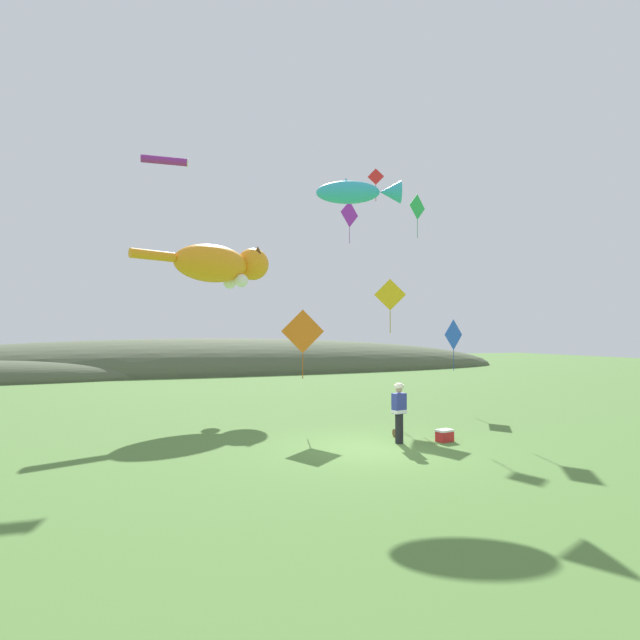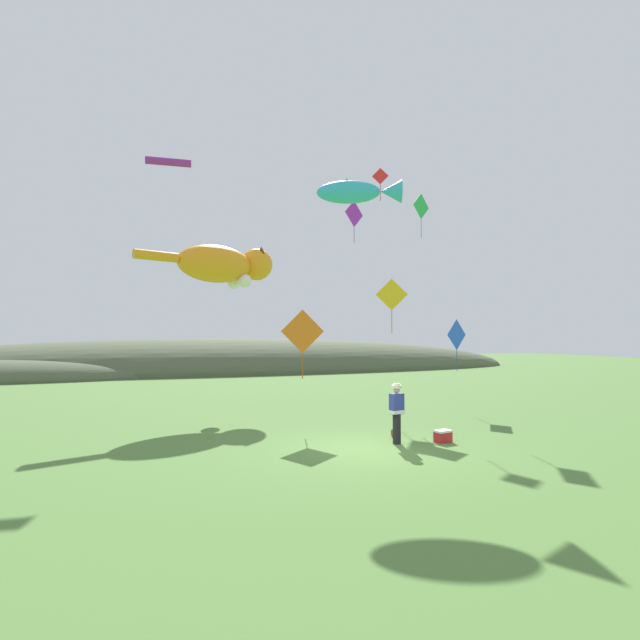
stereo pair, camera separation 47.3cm
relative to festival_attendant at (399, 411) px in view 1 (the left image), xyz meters
The scene contains 14 objects.
ground_plane 1.50m from the festival_attendant, 164.51° to the right, with size 120.00×120.00×0.00m, color #517A38.
distant_hill_ridge 31.84m from the festival_attendant, 94.69° to the left, with size 60.75×15.24×5.84m.
festival_attendant is the anchor object (origin of this frame).
kite_spool 1.26m from the festival_attendant, 66.41° to the left, with size 0.14×0.25×0.25m.
picnic_cooler 1.63m from the festival_attendant, 10.31° to the right, with size 0.55×0.42×0.36m.
kite_giant_cat 12.46m from the festival_attendant, 108.62° to the left, with size 6.56×3.15×2.08m.
kite_fish_windsock 8.55m from the festival_attendant, 83.59° to the left, with size 3.28×1.99×0.98m.
kite_tube_streamer 16.55m from the festival_attendant, 118.30° to the left, with size 2.17×0.56×0.44m.
kite_diamond_gold 6.47m from the festival_attendant, 64.10° to the left, with size 1.16×0.57×2.18m.
kite_diamond_violet 15.54m from the festival_attendant, 72.56° to the left, with size 1.35×0.66×2.40m.
kite_diamond_orange 4.69m from the festival_attendant, 116.46° to the left, with size 1.53×0.23×2.45m.
kite_diamond_blue 7.83m from the festival_attendant, 42.21° to the left, with size 1.24×0.49×2.23m.
kite_diamond_green 12.60m from the festival_attendant, 54.74° to the left, with size 1.16×0.51×2.15m.
kite_diamond_red 16.08m from the festival_attendant, 66.09° to the left, with size 0.81×0.42×1.80m.
Camera 1 is at (-6.32, -12.77, 3.20)m, focal length 28.00 mm.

